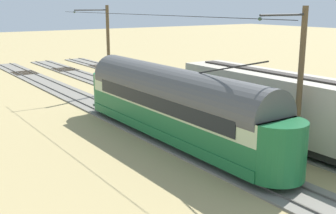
# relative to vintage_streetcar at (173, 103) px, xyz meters

# --- Properties ---
(ground_plane) EXTENTS (220.00, 220.00, 0.00)m
(ground_plane) POSITION_rel_vintage_streetcar_xyz_m (-4.88, 0.84, -2.26)
(ground_plane) COLOR tan
(track_streetcar_siding) EXTENTS (2.80, 80.00, 0.18)m
(track_streetcar_siding) POSITION_rel_vintage_streetcar_xyz_m (-9.76, 0.52, -2.21)
(track_streetcar_siding) COLOR slate
(track_streetcar_siding) RESTS_ON ground
(track_adjacent_siding) EXTENTS (2.80, 80.00, 0.18)m
(track_adjacent_siding) POSITION_rel_vintage_streetcar_xyz_m (-4.88, 0.52, -2.21)
(track_adjacent_siding) COLOR slate
(track_adjacent_siding) RESTS_ON ground
(track_third_siding) EXTENTS (2.80, 80.00, 0.18)m
(track_third_siding) POSITION_rel_vintage_streetcar_xyz_m (0.00, 0.52, -2.21)
(track_third_siding) COLOR slate
(track_third_siding) RESTS_ON ground
(vintage_streetcar) EXTENTS (2.65, 18.07, 5.27)m
(vintage_streetcar) POSITION_rel_vintage_streetcar_xyz_m (0.00, 0.00, 0.00)
(vintage_streetcar) COLOR #196033
(vintage_streetcar) RESTS_ON ground
(boxcar_adjacent) EXTENTS (2.96, 14.27, 3.85)m
(boxcar_adjacent) POSITION_rel_vintage_streetcar_xyz_m (-4.88, 3.67, -0.10)
(boxcar_adjacent) COLOR #B2A893
(boxcar_adjacent) RESTS_ON ground
(catenary_pole_foreground) EXTENTS (3.15, 0.28, 7.70)m
(catenary_pole_foreground) POSITION_rel_vintage_streetcar_xyz_m (-2.85, -14.02, 1.77)
(catenary_pole_foreground) COLOR brown
(catenary_pole_foreground) RESTS_ON ground
(catenary_pole_mid_near) EXTENTS (3.15, 0.28, 7.70)m
(catenary_pole_mid_near) POSITION_rel_vintage_streetcar_xyz_m (-2.85, 6.42, 1.77)
(catenary_pole_mid_near) COLOR brown
(catenary_pole_mid_near) RESTS_ON ground
(overhead_wire_run) EXTENTS (2.95, 24.44, 0.18)m
(overhead_wire_run) POSITION_rel_vintage_streetcar_xyz_m (-0.10, -4.53, 4.90)
(overhead_wire_run) COLOR black
(overhead_wire_run) RESTS_ON ground
(switch_stand) EXTENTS (0.50, 0.30, 1.24)m
(switch_stand) POSITION_rel_vintage_streetcar_xyz_m (-11.40, -7.55, -1.56)
(switch_stand) COLOR black
(switch_stand) RESTS_ON ground
(track_end_bumper) EXTENTS (1.80, 0.60, 0.80)m
(track_end_bumper) POSITION_rel_vintage_streetcar_xyz_m (-9.76, -9.81, -1.86)
(track_end_bumper) COLOR #B2A519
(track_end_bumper) RESTS_ON ground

